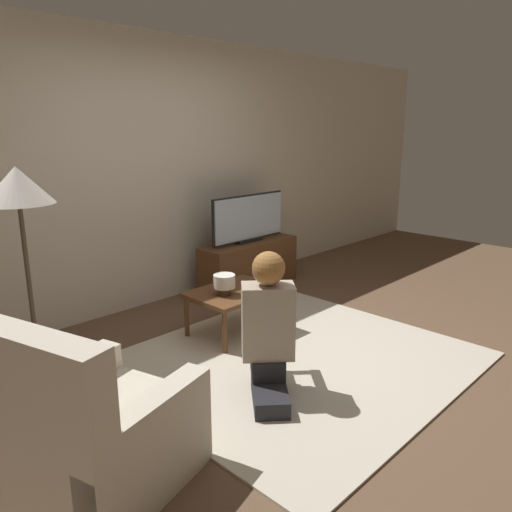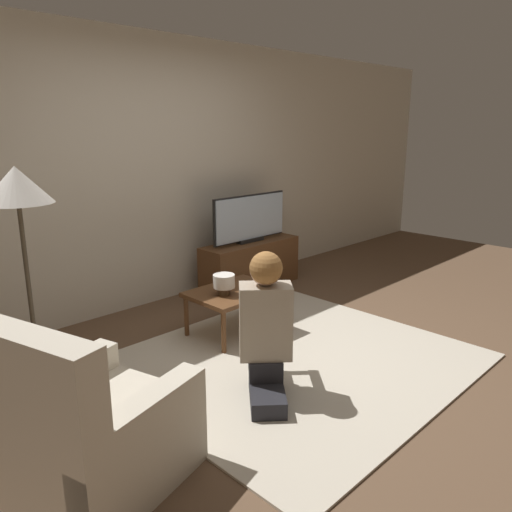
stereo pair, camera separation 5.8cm
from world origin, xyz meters
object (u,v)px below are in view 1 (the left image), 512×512
at_px(armchair, 95,435).
at_px(table_lamp, 224,283).
at_px(tv, 249,218).
at_px(floor_lamp, 19,199).
at_px(person_kneeling, 268,322).
at_px(coffee_table, 235,295).

height_order(armchair, table_lamp, armchair).
height_order(tv, floor_lamp, floor_lamp).
relative_size(armchair, person_kneeling, 1.00).
bearing_deg(tv, coffee_table, -140.41).
height_order(coffee_table, armchair, armchair).
bearing_deg(tv, armchair, -148.45).
distance_m(armchair, person_kneeling, 1.26).
xyz_separation_m(floor_lamp, table_lamp, (1.43, -0.31, -0.81)).
bearing_deg(table_lamp, coffee_table, 8.04).
bearing_deg(armchair, table_lamp, -77.56).
height_order(person_kneeling, table_lamp, person_kneeling).
bearing_deg(coffee_table, tv, 39.59).
relative_size(floor_lamp, person_kneeling, 1.55).
distance_m(tv, armchair, 3.29).
xyz_separation_m(tv, armchair, (-2.78, -1.70, -0.49)).
bearing_deg(tv, table_lamp, -143.24).
relative_size(tv, armchair, 1.05).
xyz_separation_m(coffee_table, armchair, (-1.77, -0.88, -0.06)).
distance_m(tv, table_lamp, 1.44).
relative_size(floor_lamp, table_lamp, 8.39).
xyz_separation_m(floor_lamp, person_kneeling, (1.03, -1.17, -0.80)).
bearing_deg(tv, person_kneeling, -131.93).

